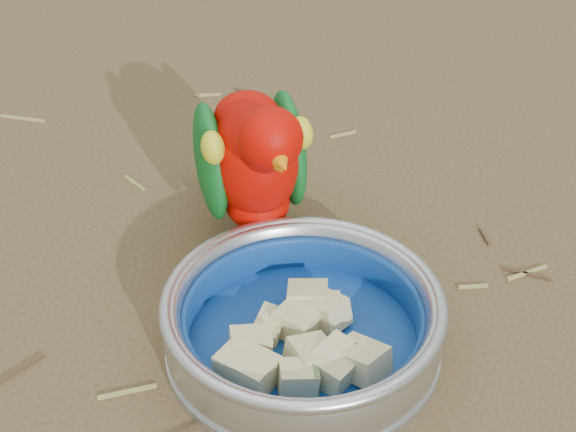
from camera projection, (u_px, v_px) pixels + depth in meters
The scene contains 6 objects.
ground at pixel (239, 316), 0.81m from camera, with size 60.00×60.00×0.00m, color brown.
food_bowl at pixel (303, 345), 0.77m from camera, with size 0.24×0.24×0.02m, color #B2B2BA.
bowl_wall at pixel (303, 319), 0.75m from camera, with size 0.24×0.24×0.04m, color #B2B2BA, non-canonical shape.
fruit_wedges at pixel (303, 325), 0.75m from camera, with size 0.14×0.14×0.03m, color #CEBF8B, non-canonical shape.
lory_parrot at pixel (255, 173), 0.84m from camera, with size 0.11×0.22×0.18m, color #B90600, non-canonical shape.
ground_debris at pixel (292, 300), 0.82m from camera, with size 0.90×0.80×0.01m, color #978E4D, non-canonical shape.
Camera 1 is at (0.33, -0.51, 0.55)m, focal length 55.00 mm.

